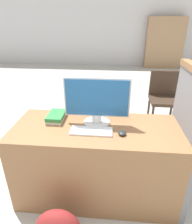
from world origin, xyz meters
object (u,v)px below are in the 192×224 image
at_px(keyboard, 91,131).
at_px(book_stack, 56,117).
at_px(monitor, 97,102).
at_px(far_chair, 164,95).
at_px(mouse, 122,133).

distance_m(keyboard, book_stack, 0.40).
distance_m(monitor, far_chair, 1.84).
xyz_separation_m(mouse, far_chair, (0.72, 1.67, -0.28)).
bearing_deg(monitor, mouse, -37.53).
bearing_deg(monitor, keyboard, -103.64).
distance_m(monitor, mouse, 0.34).
height_order(mouse, far_chair, far_chair).
height_order(keyboard, far_chair, far_chair).
bearing_deg(far_chair, keyboard, -104.29).
height_order(keyboard, book_stack, book_stack).
relative_size(mouse, far_chair, 0.09).
distance_m(mouse, far_chair, 1.84).
relative_size(monitor, keyboard, 1.62).
xyz_separation_m(monitor, book_stack, (-0.39, 0.04, -0.18)).
height_order(monitor, far_chair, monitor).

